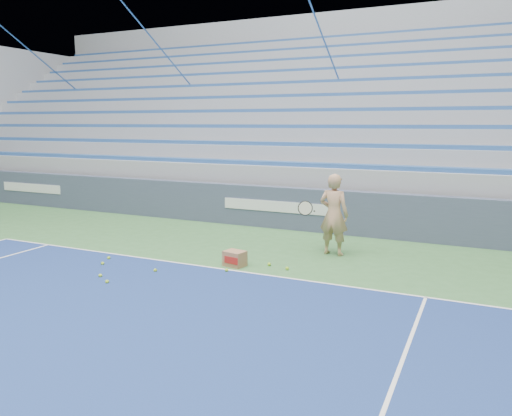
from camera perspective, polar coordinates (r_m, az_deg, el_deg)
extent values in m
cube|color=white|center=(9.79, -5.99, -6.65)|extent=(10.97, 0.05, 0.00)
cube|color=#3E475E|center=(13.17, 2.92, 0.04)|extent=(30.00, 0.30, 1.10)
cube|color=white|center=(18.38, -24.30, 2.11)|extent=(2.60, 0.02, 0.28)
cube|color=white|center=(13.02, 2.66, 0.15)|extent=(3.20, 0.02, 0.28)
cube|color=#9799A0|center=(17.43, 8.55, 2.33)|extent=(30.00, 8.50, 1.10)
cube|color=#9799A0|center=(17.35, 8.61, 4.95)|extent=(30.00, 8.50, 0.50)
cube|color=#2A5398|center=(13.66, 4.03, 5.05)|extent=(29.60, 0.42, 0.11)
cube|color=#9799A0|center=(17.72, 9.05, 6.66)|extent=(30.00, 7.65, 0.50)
cube|color=#2A5398|center=(14.42, 5.27, 7.27)|extent=(29.60, 0.42, 0.11)
cube|color=#9799A0|center=(18.11, 9.46, 8.29)|extent=(30.00, 6.80, 0.50)
cube|color=#2A5398|center=(15.21, 6.39, 9.26)|extent=(29.60, 0.42, 0.11)
cube|color=#9799A0|center=(18.52, 9.87, 9.86)|extent=(30.00, 5.95, 0.50)
cube|color=#2A5398|center=(16.03, 7.41, 11.05)|extent=(29.60, 0.42, 0.11)
cube|color=#9799A0|center=(18.93, 10.25, 11.36)|extent=(30.00, 5.10, 0.50)
cube|color=#2A5398|center=(16.86, 8.35, 12.66)|extent=(29.60, 0.42, 0.11)
cube|color=#9799A0|center=(19.37, 10.63, 12.79)|extent=(30.00, 4.25, 0.50)
cube|color=#2A5398|center=(17.70, 9.20, 14.12)|extent=(29.60, 0.42, 0.11)
cube|color=#9799A0|center=(19.81, 10.99, 14.15)|extent=(30.00, 3.40, 0.50)
cube|color=#2A5398|center=(18.56, 9.99, 15.44)|extent=(29.60, 0.42, 0.11)
cube|color=#9799A0|center=(20.27, 11.34, 15.46)|extent=(30.00, 2.55, 0.50)
cube|color=#2A5398|center=(19.44, 10.72, 16.64)|extent=(29.60, 0.42, 0.11)
cube|color=#9799A0|center=(20.73, 11.68, 16.71)|extent=(30.00, 1.70, 0.50)
cube|color=#2A5398|center=(20.32, 11.39, 17.73)|extent=(29.60, 0.42, 0.11)
cube|color=#9799A0|center=(21.21, 12.01, 17.90)|extent=(30.00, 0.85, 0.50)
cube|color=#2A5398|center=(21.21, 12.01, 18.73)|extent=(29.60, 0.42, 0.11)
cube|color=#9799A0|center=(25.99, -25.78, 9.42)|extent=(0.30, 8.80, 6.10)
cube|color=#9799A0|center=(21.71, 12.24, 11.86)|extent=(31.00, 0.40, 7.30)
cylinder|color=#3062AA|center=(23.72, -21.08, 13.54)|extent=(0.05, 8.53, 5.04)
cylinder|color=#3062AA|center=(19.91, -8.53, 14.92)|extent=(0.05, 8.53, 5.04)
cylinder|color=#3062AA|center=(17.38, 8.90, 15.68)|extent=(0.05, 8.53, 5.04)
imported|color=tan|center=(10.58, 8.89, -0.75)|extent=(0.67, 0.47, 1.73)
cylinder|color=black|center=(10.43, 6.67, -0.36)|extent=(0.12, 0.27, 0.08)
cylinder|color=beige|center=(10.18, 5.65, -0.02)|extent=(0.29, 0.16, 0.28)
torus|color=black|center=(10.18, 5.65, -0.02)|extent=(0.31, 0.18, 0.30)
cube|color=#956948|center=(9.78, -2.44, -5.78)|extent=(0.45, 0.37, 0.30)
cube|color=#B21E19|center=(9.65, -2.87, -6.01)|extent=(0.32, 0.07, 0.13)
sphere|color=#A6D42B|center=(9.14, -16.65, -8.08)|extent=(0.07, 0.07, 0.07)
sphere|color=#A6D42B|center=(10.31, -17.13, -6.08)|extent=(0.07, 0.07, 0.07)
sphere|color=#A6D42B|center=(10.68, -16.48, -5.49)|extent=(0.07, 0.07, 0.07)
sphere|color=#A6D42B|center=(9.43, -3.37, -7.13)|extent=(0.07, 0.07, 0.07)
sphere|color=#A6D42B|center=(9.81, 1.51, -6.44)|extent=(0.07, 0.07, 0.07)
sphere|color=#A6D42B|center=(9.60, -11.44, -6.99)|extent=(0.07, 0.07, 0.07)
sphere|color=#A6D42B|center=(9.55, 3.58, -6.90)|extent=(0.07, 0.07, 0.07)
sphere|color=#A6D42B|center=(9.53, -17.37, -7.38)|extent=(0.07, 0.07, 0.07)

